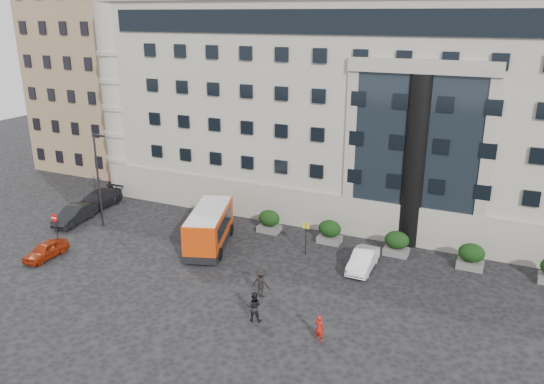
{
  "coord_description": "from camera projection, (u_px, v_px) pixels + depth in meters",
  "views": [
    {
      "loc": [
        18.34,
        -28.51,
        16.99
      ],
      "look_at": [
        3.38,
        3.67,
        5.0
      ],
      "focal_mm": 35.0,
      "sensor_mm": 36.0,
      "label": 1
    }
  ],
  "objects": [
    {
      "name": "white_taxi",
      "position": [
        363.0,
        260.0,
        36.89
      ],
      "size": [
        1.5,
        4.16,
        1.36
      ],
      "primitive_type": "imported",
      "rotation": [
        0.0,
        0.0,
        0.01
      ],
      "color": "white",
      "rests_on": "ground"
    },
    {
      "name": "minibus",
      "position": [
        209.0,
        226.0,
        40.23
      ],
      "size": [
        4.65,
        7.53,
        2.97
      ],
      "rotation": [
        0.0,
        0.0,
        0.33
      ],
      "color": "#BF3608",
      "rests_on": "ground"
    },
    {
      "name": "hedge_d",
      "position": [
        397.0,
        243.0,
        39.03
      ],
      "size": [
        1.8,
        1.26,
        1.84
      ],
      "color": "#5B5B58",
      "rests_on": "ground"
    },
    {
      "name": "street_lamp",
      "position": [
        99.0,
        176.0,
        43.21
      ],
      "size": [
        1.16,
        0.18,
        8.0
      ],
      "color": "#262628",
      "rests_on": "ground"
    },
    {
      "name": "hedge_e",
      "position": [
        471.0,
        256.0,
        36.95
      ],
      "size": [
        1.8,
        1.26,
        1.84
      ],
      "color": "#5B5B58",
      "rests_on": "ground"
    },
    {
      "name": "hedge_a",
      "position": [
        214.0,
        211.0,
        45.26
      ],
      "size": [
        1.8,
        1.26,
        1.84
      ],
      "color": "#5B5B58",
      "rests_on": "ground"
    },
    {
      "name": "pedestrian_b",
      "position": [
        254.0,
        307.0,
        30.59
      ],
      "size": [
        1.05,
        0.91,
        1.84
      ],
      "primitive_type": "imported",
      "rotation": [
        0.0,
        0.0,
        3.41
      ],
      "color": "black",
      "rests_on": "ground"
    },
    {
      "name": "civic_building",
      "position": [
        377.0,
        101.0,
        50.88
      ],
      "size": [
        44.0,
        24.0,
        18.0
      ],
      "primitive_type": "cube",
      "color": "#A29B8F",
      "rests_on": "ground"
    },
    {
      "name": "parked_car_c",
      "position": [
        98.0,
        200.0,
        48.57
      ],
      "size": [
        2.25,
        5.34,
        1.54
      ],
      "primitive_type": "imported",
      "rotation": [
        0.0,
        0.0,
        0.02
      ],
      "color": "black",
      "rests_on": "ground"
    },
    {
      "name": "hedge_b",
      "position": [
        269.0,
        221.0,
        43.18
      ],
      "size": [
        1.8,
        1.26,
        1.84
      ],
      "color": "#5B5B58",
      "rests_on": "ground"
    },
    {
      "name": "parked_car_d",
      "position": [
        129.0,
        180.0,
        54.52
      ],
      "size": [
        3.01,
        5.44,
        1.44
      ],
      "primitive_type": "imported",
      "rotation": [
        0.0,
        0.0,
        0.12
      ],
      "color": "black",
      "rests_on": "ground"
    },
    {
      "name": "parked_car_a",
      "position": [
        46.0,
        250.0,
        38.62
      ],
      "size": [
        1.51,
        3.61,
        1.22
      ],
      "primitive_type": "imported",
      "rotation": [
        0.0,
        0.0,
        0.02
      ],
      "color": "#94240A",
      "rests_on": "ground"
    },
    {
      "name": "pedestrian_a",
      "position": [
        319.0,
        328.0,
        28.73
      ],
      "size": [
        0.62,
        0.45,
        1.58
      ],
      "primitive_type": "imported",
      "rotation": [
        0.0,
        0.0,
        3.0
      ],
      "color": "#9F190F",
      "rests_on": "ground"
    },
    {
      "name": "red_truck",
      "position": [
        132.0,
        171.0,
        55.31
      ],
      "size": [
        2.8,
        5.09,
        2.61
      ],
      "rotation": [
        0.0,
        0.0,
        0.14
      ],
      "color": "maroon",
      "rests_on": "ground"
    },
    {
      "name": "apartment_near",
      "position": [
        116.0,
        77.0,
        60.83
      ],
      "size": [
        14.0,
        14.0,
        20.0
      ],
      "primitive_type": "cube",
      "color": "#907453",
      "rests_on": "ground"
    },
    {
      "name": "parked_car_b",
      "position": [
        75.0,
        214.0,
        45.1
      ],
      "size": [
        2.23,
        4.71,
        1.49
      ],
      "primitive_type": "imported",
      "rotation": [
        0.0,
        0.0,
        0.15
      ],
      "color": "black",
      "rests_on": "ground"
    },
    {
      "name": "entrance_column",
      "position": [
        415.0,
        163.0,
        39.24
      ],
      "size": [
        1.8,
        1.8,
        13.0
      ],
      "primitive_type": "cylinder",
      "color": "black",
      "rests_on": "ground"
    },
    {
      "name": "apartment_far",
      "position": [
        182.0,
        57.0,
        77.17
      ],
      "size": [
        13.0,
        13.0,
        22.0
      ],
      "primitive_type": "cube",
      "color": "brown",
      "rests_on": "ground"
    },
    {
      "name": "bus_stop_sign",
      "position": [
        306.0,
        233.0,
        38.8
      ],
      "size": [
        0.5,
        0.08,
        2.52
      ],
      "color": "#262628",
      "rests_on": "ground"
    },
    {
      "name": "pedestrian_c",
      "position": [
        261.0,
        283.0,
        33.25
      ],
      "size": [
        1.27,
        0.8,
        1.88
      ],
      "primitive_type": "imported",
      "rotation": [
        0.0,
        0.0,
        3.06
      ],
      "color": "black",
      "rests_on": "ground"
    },
    {
      "name": "no_entry_sign",
      "position": [
        55.0,
        222.0,
        41.03
      ],
      "size": [
        0.64,
        0.16,
        2.32
      ],
      "color": "#262628",
      "rests_on": "ground"
    },
    {
      "name": "ground",
      "position": [
        207.0,
        268.0,
        37.26
      ],
      "size": [
        120.0,
        120.0,
        0.0
      ],
      "primitive_type": "plane",
      "color": "black",
      "rests_on": "ground"
    },
    {
      "name": "hedge_c",
      "position": [
        330.0,
        231.0,
        41.11
      ],
      "size": [
        1.8,
        1.26,
        1.84
      ],
      "color": "#5B5B58",
      "rests_on": "ground"
    }
  ]
}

